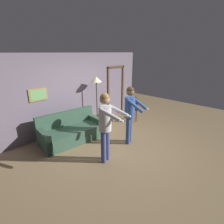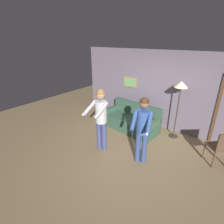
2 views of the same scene
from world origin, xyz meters
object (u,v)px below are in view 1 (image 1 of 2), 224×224
person_standing_left (106,121)px  person_standing_right (130,110)px  torchiere_lamp (96,84)px  dining_chair_distant (133,108)px  couch (71,132)px

person_standing_left → person_standing_right: size_ratio=1.02×
torchiere_lamp → dining_chair_distant: torchiere_lamp is taller
couch → person_standing_left: (-0.02, -1.56, 0.80)m
person_standing_left → dining_chair_distant: size_ratio=1.89×
person_standing_right → couch: bearing=129.1°
couch → person_standing_right: bearing=-50.9°
torchiere_lamp → dining_chair_distant: (1.31, -0.68, -1.03)m
couch → dining_chair_distant: (2.69, -0.32, 0.25)m
torchiere_lamp → person_standing_left: size_ratio=1.03×
couch → person_standing_right: size_ratio=1.15×
couch → dining_chair_distant: bearing=-6.8°
person_standing_right → torchiere_lamp: bearing=81.7°
person_standing_left → dining_chair_distant: 3.03m
person_standing_right → dining_chair_distant: 1.96m
torchiere_lamp → person_standing_left: 2.42m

